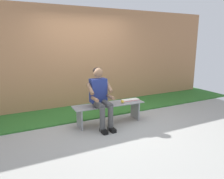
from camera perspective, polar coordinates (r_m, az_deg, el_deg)
name	(u,v)px	position (r m, az deg, el deg)	size (l,w,h in m)	color
ground_plane	(77,156)	(3.66, -9.31, -16.89)	(10.00, 7.00, 0.04)	#9E9E99
grass_strip	(86,105)	(6.12, -6.91, -4.11)	(9.00, 2.23, 0.03)	#2D6B28
brick_wall	(64,58)	(5.93, -12.52, 8.06)	(9.50, 0.24, 2.65)	#B27A51
bench_near	(109,109)	(4.74, -0.83, -5.05)	(1.59, 0.45, 0.44)	gray
person_seated	(101,95)	(4.46, -3.04, -1.53)	(0.50, 0.69, 1.24)	navy
apple	(122,102)	(4.76, 2.77, -3.20)	(0.07, 0.07, 0.07)	gold
book_open	(130,100)	(5.01, 4.82, -2.72)	(0.42, 0.17, 0.02)	white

